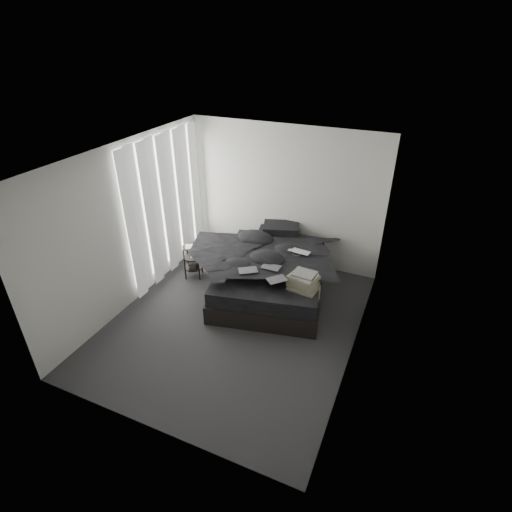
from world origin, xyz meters
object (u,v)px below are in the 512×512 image
at_px(laptop, 298,249).
at_px(side_stand, 193,261).
at_px(bed, 271,282).
at_px(box_lower, 302,308).

xyz_separation_m(laptop, side_stand, (-1.86, -0.30, -0.53)).
bearing_deg(bed, laptop, 7.50).
relative_size(bed, laptop, 6.24).
height_order(laptop, side_stand, laptop).
height_order(laptop, box_lower, laptop).
bearing_deg(bed, box_lower, -47.59).
bearing_deg(laptop, side_stand, -165.02).
relative_size(bed, box_lower, 5.02).
bearing_deg(box_lower, side_stand, 170.84).
bearing_deg(laptop, box_lower, -58.34).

